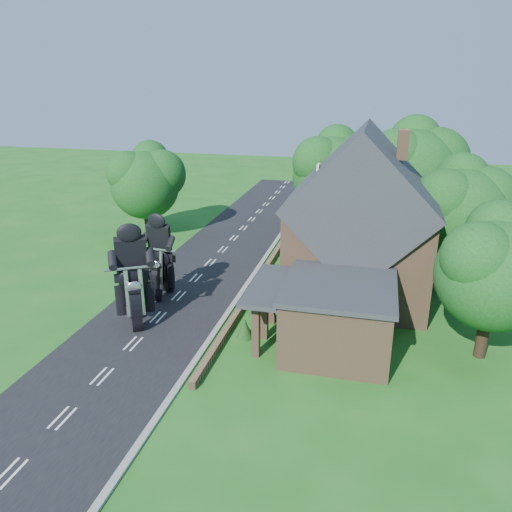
% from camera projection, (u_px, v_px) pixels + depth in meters
% --- Properties ---
extents(ground, '(120.00, 120.00, 0.00)m').
position_uv_depth(ground, '(158.00, 318.00, 27.93)').
color(ground, '#1B5919').
rests_on(ground, ground).
extents(road, '(7.00, 80.00, 0.02)m').
position_uv_depth(road, '(158.00, 317.00, 27.92)').
color(road, black).
rests_on(road, ground).
extents(kerb, '(0.30, 80.00, 0.12)m').
position_uv_depth(kerb, '(220.00, 324.00, 27.07)').
color(kerb, gray).
rests_on(kerb, ground).
extents(garden_wall, '(0.30, 22.00, 0.40)m').
position_uv_depth(garden_wall, '(254.00, 287.00, 31.44)').
color(garden_wall, brown).
rests_on(garden_wall, ground).
extents(house, '(9.54, 8.64, 10.24)m').
position_uv_depth(house, '(360.00, 227.00, 29.53)').
color(house, brown).
rests_on(house, ground).
extents(annex, '(7.05, 5.94, 3.44)m').
position_uv_depth(annex, '(336.00, 315.00, 24.35)').
color(annex, brown).
rests_on(annex, ground).
extents(tree_annex_side, '(5.64, 5.20, 7.48)m').
position_uv_depth(tree_annex_side, '(503.00, 265.00, 22.52)').
color(tree_annex_side, black).
rests_on(tree_annex_side, ground).
extents(tree_house_right, '(6.51, 6.00, 8.40)m').
position_uv_depth(tree_house_right, '(466.00, 208.00, 30.23)').
color(tree_house_right, black).
rests_on(tree_house_right, ground).
extents(tree_behind_house, '(7.81, 7.20, 10.08)m').
position_uv_depth(tree_behind_house, '(419.00, 169.00, 37.31)').
color(tree_behind_house, black).
rests_on(tree_behind_house, ground).
extents(tree_behind_left, '(6.94, 6.40, 9.16)m').
position_uv_depth(tree_behind_left, '(338.00, 169.00, 39.74)').
color(tree_behind_left, black).
rests_on(tree_behind_left, ground).
extents(tree_far_road, '(6.08, 5.60, 7.84)m').
position_uv_depth(tree_far_road, '(149.00, 179.00, 40.72)').
color(tree_far_road, black).
rests_on(tree_far_road, ground).
extents(shrub_a, '(0.90, 0.90, 1.10)m').
position_uv_depth(shrub_a, '(245.00, 328.00, 25.62)').
color(shrub_a, '#143912').
rests_on(shrub_a, ground).
extents(shrub_b, '(0.90, 0.90, 1.10)m').
position_uv_depth(shrub_b, '(256.00, 307.00, 27.90)').
color(shrub_b, '#143912').
rests_on(shrub_b, ground).
extents(shrub_c, '(0.90, 0.90, 1.10)m').
position_uv_depth(shrub_c, '(266.00, 290.00, 30.18)').
color(shrub_c, '#143912').
rests_on(shrub_c, ground).
extents(shrub_d, '(0.90, 0.90, 1.10)m').
position_uv_depth(shrub_d, '(282.00, 262.00, 34.74)').
color(shrub_d, '#143912').
rests_on(shrub_d, ground).
extents(shrub_e, '(0.90, 0.90, 1.10)m').
position_uv_depth(shrub_e, '(289.00, 250.00, 37.02)').
color(shrub_e, '#143912').
rests_on(shrub_e, ground).
extents(shrub_f, '(0.90, 0.90, 1.10)m').
position_uv_depth(shrub_f, '(295.00, 240.00, 39.31)').
color(shrub_f, '#143912').
rests_on(shrub_f, ground).
extents(motorcycle_lead, '(1.34, 1.85, 1.73)m').
position_uv_depth(motorcycle_lead, '(136.00, 310.00, 26.84)').
color(motorcycle_lead, black).
rests_on(motorcycle_lead, ground).
extents(motorcycle_follow, '(0.58, 1.74, 1.59)m').
position_uv_depth(motorcycle_follow, '(162.00, 285.00, 30.32)').
color(motorcycle_follow, black).
rests_on(motorcycle_follow, ground).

